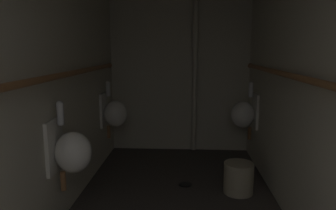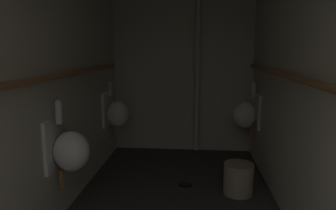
{
  "view_description": "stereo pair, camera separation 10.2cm",
  "coord_description": "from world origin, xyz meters",
  "px_view_note": "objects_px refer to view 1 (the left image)",
  "views": [
    {
      "loc": [
        0.08,
        -0.23,
        1.47
      ],
      "look_at": [
        -0.1,
        3.01,
        0.9
      ],
      "focal_mm": 33.59,
      "sensor_mm": 36.0,
      "label": 1
    },
    {
      "loc": [
        0.18,
        -0.23,
        1.47
      ],
      "look_at": [
        -0.1,
        3.01,
        0.9
      ],
      "focal_mm": 33.59,
      "sensor_mm": 36.0,
      "label": 2
    }
  ],
  "objects_px": {
    "urinal_left_far": "(114,113)",
    "floor_drain": "(185,184)",
    "urinal_right_mid": "(244,114)",
    "standpipe_back_wall": "(195,71)",
    "urinal_left_mid": "(71,151)",
    "waste_bin": "(239,178)"
  },
  "relations": [
    {
      "from": "urinal_left_far",
      "to": "urinal_right_mid",
      "type": "xyz_separation_m",
      "value": [
        1.69,
        0.04,
        0.0
      ]
    },
    {
      "from": "urinal_left_far",
      "to": "urinal_right_mid",
      "type": "height_order",
      "value": "same"
    },
    {
      "from": "urinal_left_far",
      "to": "urinal_right_mid",
      "type": "bearing_deg",
      "value": 1.29
    },
    {
      "from": "urinal_left_far",
      "to": "floor_drain",
      "type": "height_order",
      "value": "urinal_left_far"
    },
    {
      "from": "floor_drain",
      "to": "waste_bin",
      "type": "bearing_deg",
      "value": -16.39
    },
    {
      "from": "urinal_left_mid",
      "to": "waste_bin",
      "type": "height_order",
      "value": "urinal_left_mid"
    },
    {
      "from": "urinal_right_mid",
      "to": "waste_bin",
      "type": "bearing_deg",
      "value": -102.71
    },
    {
      "from": "urinal_left_mid",
      "to": "urinal_right_mid",
      "type": "relative_size",
      "value": 1.0
    },
    {
      "from": "urinal_right_mid",
      "to": "urinal_left_mid",
      "type": "bearing_deg",
      "value": -136.47
    },
    {
      "from": "urinal_left_far",
      "to": "urinal_left_mid",
      "type": "bearing_deg",
      "value": -90.0
    },
    {
      "from": "standpipe_back_wall",
      "to": "floor_drain",
      "type": "xyz_separation_m",
      "value": [
        -0.12,
        -1.17,
        -1.18
      ]
    },
    {
      "from": "urinal_left_far",
      "to": "waste_bin",
      "type": "bearing_deg",
      "value": -29.94
    },
    {
      "from": "urinal_left_far",
      "to": "standpipe_back_wall",
      "type": "distance_m",
      "value": 1.27
    },
    {
      "from": "urinal_left_far",
      "to": "waste_bin",
      "type": "xyz_separation_m",
      "value": [
        1.49,
        -0.86,
        -0.5
      ]
    },
    {
      "from": "urinal_right_mid",
      "to": "waste_bin",
      "type": "height_order",
      "value": "urinal_right_mid"
    },
    {
      "from": "urinal_left_mid",
      "to": "urinal_right_mid",
      "type": "height_order",
      "value": "same"
    },
    {
      "from": "urinal_left_mid",
      "to": "floor_drain",
      "type": "distance_m",
      "value": 1.44
    },
    {
      "from": "urinal_left_mid",
      "to": "standpipe_back_wall",
      "type": "xyz_separation_m",
      "value": [
        1.06,
        2.04,
        0.52
      ]
    },
    {
      "from": "urinal_left_mid",
      "to": "urinal_left_far",
      "type": "height_order",
      "value": "same"
    },
    {
      "from": "urinal_left_far",
      "to": "floor_drain",
      "type": "relative_size",
      "value": 5.39
    },
    {
      "from": "urinal_right_mid",
      "to": "waste_bin",
      "type": "relative_size",
      "value": 2.35
    },
    {
      "from": "urinal_left_mid",
      "to": "standpipe_back_wall",
      "type": "relative_size",
      "value": 0.33
    }
  ]
}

